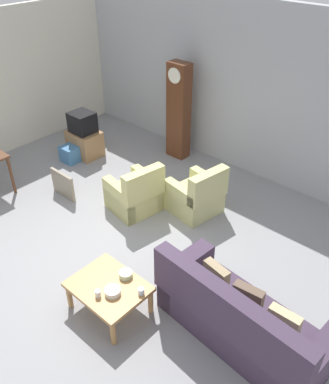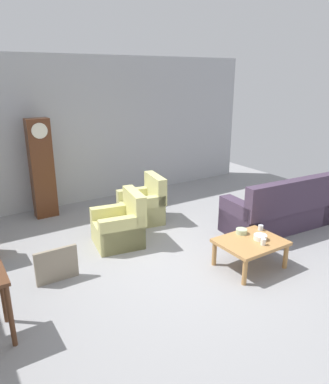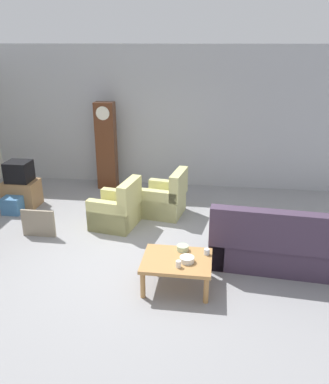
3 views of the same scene
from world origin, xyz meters
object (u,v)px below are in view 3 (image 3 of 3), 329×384
(tv_stand_cabinet, at_px, (22,193))
(cup_blue_rimmed, at_px, (207,252))
(couch_floral, at_px, (280,246))
(bowl_white_stacked, at_px, (187,259))
(tv_crt, at_px, (19,171))
(armchair_olive_far, at_px, (165,200))
(framed_picture_leaning, at_px, (38,223))
(armchair_olive_near, at_px, (117,211))
(storage_box_blue, at_px, (13,205))
(bowl_shallow_green, at_px, (183,248))
(cup_white_porcelain, at_px, (178,264))
(grandfather_clock, at_px, (106,146))
(coffee_table_wood, at_px, (177,263))

(tv_stand_cabinet, height_order, cup_blue_rimmed, tv_stand_cabinet)
(couch_floral, distance_m, bowl_white_stacked, 1.56)
(couch_floral, distance_m, tv_crt, 5.32)
(bowl_white_stacked, bearing_deg, armchair_olive_far, 104.37)
(armchair_olive_far, height_order, framed_picture_leaning, armchair_olive_far)
(armchair_olive_near, bearing_deg, storage_box_blue, 171.93)
(framed_picture_leaning, relative_size, storage_box_blue, 1.57)
(armchair_olive_near, xyz_separation_m, storage_box_blue, (-2.23, 0.32, -0.14))
(bowl_shallow_green, bearing_deg, cup_white_porcelain, -91.59)
(tv_stand_cabinet, distance_m, bowl_shallow_green, 4.20)
(grandfather_clock, bearing_deg, armchair_olive_near, -70.01)
(armchair_olive_near, relative_size, coffee_table_wood, 0.96)
(armchair_olive_near, height_order, bowl_white_stacked, armchair_olive_near)
(cup_blue_rimmed, bearing_deg, cup_white_porcelain, -133.18)
(framed_picture_leaning, xyz_separation_m, cup_blue_rimmed, (2.99, -0.99, 0.23))
(tv_crt, height_order, bowl_shallow_green, tv_crt)
(armchair_olive_far, bearing_deg, cup_blue_rimmed, -68.24)
(coffee_table_wood, bearing_deg, grandfather_clock, 118.46)
(armchair_olive_near, xyz_separation_m, cup_white_porcelain, (1.35, -1.96, 0.18))
(armchair_olive_near, bearing_deg, grandfather_clock, 109.99)
(couch_floral, height_order, cup_blue_rimmed, couch_floral)
(couch_floral, relative_size, grandfather_clock, 1.08)
(couch_floral, distance_m, storage_box_blue, 5.22)
(tv_stand_cabinet, height_order, bowl_shallow_green, tv_stand_cabinet)
(bowl_white_stacked, relative_size, bowl_shallow_green, 1.15)
(coffee_table_wood, xyz_separation_m, tv_stand_cabinet, (-3.53, 2.44, -0.10))
(couch_floral, height_order, coffee_table_wood, couch_floral)
(armchair_olive_near, relative_size, bowl_white_stacked, 4.61)
(armchair_olive_near, xyz_separation_m, coffee_table_wood, (1.31, -1.77, 0.07))
(framed_picture_leaning, distance_m, bowl_white_stacked, 3.00)
(framed_picture_leaning, relative_size, bowl_shallow_green, 3.46)
(armchair_olive_near, xyz_separation_m, framed_picture_leaning, (-1.27, -0.59, -0.06))
(tv_crt, bearing_deg, couch_floral, -18.91)
(grandfather_clock, distance_m, bowl_white_stacked, 4.42)
(coffee_table_wood, height_order, storage_box_blue, coffee_table_wood)
(tv_crt, relative_size, storage_box_blue, 1.26)
(framed_picture_leaning, bearing_deg, tv_stand_cabinet, 126.61)
(bowl_white_stacked, bearing_deg, couch_floral, 29.80)
(cup_white_porcelain, xyz_separation_m, cup_blue_rimmed, (0.36, 0.39, -0.01))
(storage_box_blue, bearing_deg, tv_crt, 87.83)
(cup_blue_rimmed, bearing_deg, tv_crt, 150.12)
(couch_floral, bearing_deg, storage_box_blue, 164.92)
(tv_crt, height_order, cup_blue_rimmed, tv_crt)
(armchair_olive_far, relative_size, coffee_table_wood, 0.96)
(bowl_white_stacked, bearing_deg, tv_stand_cabinet, 145.81)
(bowl_shallow_green, bearing_deg, tv_stand_cabinet, 148.58)
(storage_box_blue, bearing_deg, couch_floral, -15.08)
(tv_stand_cabinet, relative_size, bowl_white_stacked, 3.41)
(tv_crt, bearing_deg, cup_blue_rimmed, -29.88)
(cup_white_porcelain, distance_m, bowl_white_stacked, 0.18)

